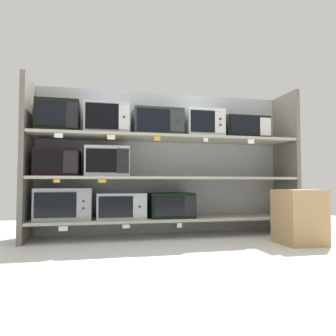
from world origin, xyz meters
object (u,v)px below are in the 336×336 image
microwave_2 (171,205)px  shipping_carton (299,217)px  microwave_5 (58,118)px  microwave_3 (58,163)px  microwave_9 (244,128)px  microwave_6 (107,120)px  microwave_8 (202,125)px  microwave_4 (107,162)px  microwave_0 (64,204)px  microwave_7 (157,124)px  microwave_1 (121,206)px

microwave_2 → shipping_carton: (1.14, -0.70, -0.08)m
microwave_5 → shipping_carton: size_ratio=0.81×
microwave_3 → microwave_9: bearing=-0.0°
microwave_3 → microwave_6: bearing=-0.1°
microwave_5 → microwave_8: 1.60m
microwave_4 → shipping_carton: size_ratio=0.87×
microwave_4 → microwave_5: 0.69m
microwave_0 → microwave_9: 2.24m
microwave_7 → microwave_8: microwave_8 is taller
microwave_4 → microwave_8: 1.18m
microwave_1 → microwave_7: (0.40, 0.00, 0.92)m
microwave_3 → microwave_4: microwave_4 is taller
microwave_0 → microwave_7: bearing=-0.0°
microwave_1 → microwave_9: microwave_9 is taller
microwave_2 → microwave_4: size_ratio=1.05×
microwave_4 → microwave_7: bearing=-0.0°
microwave_9 → microwave_5: bearing=180.0°
microwave_1 → microwave_6: 0.95m
microwave_6 → microwave_9: size_ratio=0.89×
microwave_4 → shipping_carton: microwave_4 is taller
microwave_3 → shipping_carton: microwave_3 is taller
shipping_carton → microwave_1: bearing=157.5°
microwave_4 → microwave_9: 1.67m
microwave_3 → microwave_9: (2.12, -0.00, 0.45)m
microwave_9 → shipping_carton: size_ratio=1.01×
microwave_3 → microwave_6: (0.50, -0.00, 0.48)m
microwave_7 → microwave_0: bearing=180.0°
microwave_1 → microwave_3: microwave_3 is taller
microwave_0 → microwave_8: bearing=-0.0°
microwave_1 → microwave_2: size_ratio=1.08×
microwave_3 → microwave_8: size_ratio=1.03×
microwave_3 → microwave_5: 0.48m
microwave_5 → microwave_7: 1.06m
microwave_2 → microwave_0: bearing=-180.0°
microwave_1 → microwave_9: (1.46, -0.00, 0.90)m
microwave_9 → microwave_7: bearing=180.0°
microwave_4 → microwave_9: (1.62, -0.00, 0.43)m
microwave_4 → microwave_8: size_ratio=1.08×
shipping_carton → microwave_2: bearing=148.4°
microwave_0 → microwave_3: microwave_3 is taller
microwave_5 → microwave_7: (1.06, -0.00, -0.02)m
microwave_3 → shipping_carton: bearing=-16.6°
microwave_4 → microwave_1: bearing=-0.1°
microwave_3 → microwave_0: bearing=-0.3°
microwave_4 → microwave_9: size_ratio=0.86×
microwave_8 → microwave_0: bearing=180.0°
microwave_0 → microwave_1: bearing=-0.0°
microwave_6 → microwave_7: microwave_6 is taller
microwave_2 → microwave_4: 0.86m
microwave_3 → microwave_7: microwave_7 is taller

